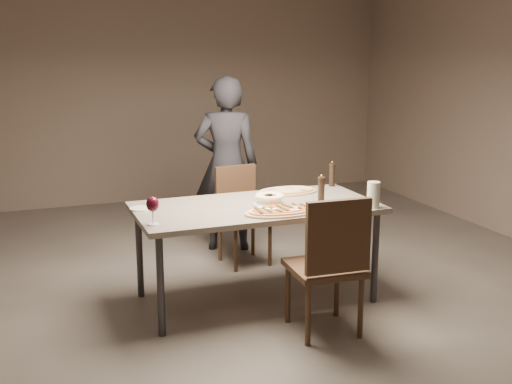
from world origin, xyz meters
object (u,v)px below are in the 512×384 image
object	(u,v)px
carafe	(373,195)
pepper_mill_left	(321,189)
bread_basket	(270,198)
zucchini_pizza	(282,211)
ham_pizza	(287,191)
dining_table	(256,212)
chair_far	(241,209)
diner	(226,164)
chair_near	(330,259)

from	to	relation	value
carafe	pepper_mill_left	bearing A→B (deg)	137.19
bread_basket	carafe	bearing A→B (deg)	-28.40
pepper_mill_left	zucchini_pizza	bearing A→B (deg)	-156.61
ham_pizza	dining_table	bearing A→B (deg)	-141.83
chair_far	diner	distance (m)	0.52
chair_near	carafe	bearing A→B (deg)	38.47
chair_far	zucchini_pizza	bearing A→B (deg)	79.02
dining_table	zucchini_pizza	xyz separation A→B (m)	(0.09, -0.28, 0.07)
dining_table	diner	size ratio (longest dim) A/B	1.09
carafe	chair_far	distance (m)	1.45
dining_table	chair_far	xyz separation A→B (m)	(0.19, 0.89, -0.21)
chair_near	dining_table	bearing A→B (deg)	110.02
carafe	chair_far	size ratio (longest dim) A/B	0.23
zucchini_pizza	diner	bearing A→B (deg)	76.39
bread_basket	diner	bearing A→B (deg)	86.09
ham_pizza	chair_far	xyz separation A→B (m)	(-0.18, 0.61, -0.28)
bread_basket	chair_far	xyz separation A→B (m)	(0.09, 0.91, -0.31)
dining_table	diner	world-z (taller)	diner
zucchini_pizza	pepper_mill_left	distance (m)	0.44
carafe	diner	size ratio (longest dim) A/B	0.12
pepper_mill_left	chair_near	distance (m)	0.77
zucchini_pizza	diner	size ratio (longest dim) A/B	0.34
dining_table	ham_pizza	distance (m)	0.47
pepper_mill_left	bread_basket	bearing A→B (deg)	166.07
dining_table	pepper_mill_left	distance (m)	0.52
diner	dining_table	bearing A→B (deg)	100.83
carafe	chair_near	xyz separation A→B (m)	(-0.54, -0.38, -0.30)
ham_pizza	chair_far	distance (m)	0.70
carafe	chair_near	distance (m)	0.73
zucchini_pizza	bread_basket	bearing A→B (deg)	78.01
carafe	chair_far	world-z (taller)	carafe
zucchini_pizza	chair_far	size ratio (longest dim) A/B	0.65
ham_pizza	chair_far	bearing A→B (deg)	107.27
zucchini_pizza	carafe	distance (m)	0.69
diner	zucchini_pizza	bearing A→B (deg)	105.73
pepper_mill_left	diner	size ratio (longest dim) A/B	0.13
ham_pizza	zucchini_pizza	bearing A→B (deg)	-115.17
dining_table	chair_far	size ratio (longest dim) A/B	2.09
dining_table	pepper_mill_left	bearing A→B (deg)	-12.89
chair_far	chair_near	bearing A→B (deg)	85.15
bread_basket	diner	distance (m)	1.31
pepper_mill_left	carafe	xyz separation A→B (m)	(0.29, -0.27, -0.01)
chair_near	chair_far	world-z (taller)	chair_near
zucchini_pizza	chair_near	bearing A→B (deg)	-84.21
pepper_mill_left	dining_table	bearing A→B (deg)	167.11
bread_basket	dining_table	bearing A→B (deg)	170.99
dining_table	diner	xyz separation A→B (m)	(0.19, 1.29, 0.13)
zucchini_pizza	chair_near	distance (m)	0.55
chair_near	diner	distance (m)	2.07
chair_near	zucchini_pizza	bearing A→B (deg)	109.01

